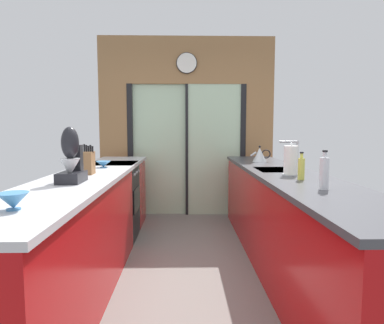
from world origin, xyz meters
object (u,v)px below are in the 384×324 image
soap_bottle_far (301,168)px  paper_towel_roll (291,161)px  oven_range (112,201)px  stand_mixer (71,161)px  mixing_bowl_far (103,164)px  mixing_bowl_near (13,201)px  soap_bottle_near (324,173)px  knife_block (89,162)px  kettle (260,155)px

soap_bottle_far → paper_towel_roll: paper_towel_roll is taller
oven_range → stand_mixer: size_ratio=2.19×
mixing_bowl_far → stand_mixer: (0.00, -1.00, 0.12)m
oven_range → mixing_bowl_far: mixing_bowl_far is taller
oven_range → soap_bottle_far: (1.80, -1.39, 0.56)m
mixing_bowl_near → oven_range: bearing=90.4°
soap_bottle_near → paper_towel_roll: size_ratio=0.92×
knife_block → stand_mixer: 0.47m
mixing_bowl_near → soap_bottle_near: bearing=16.7°
mixing_bowl_near → stand_mixer: size_ratio=0.36×
soap_bottle_far → paper_towel_roll: size_ratio=0.78×
oven_range → knife_block: size_ratio=3.42×
oven_range → kettle: (1.80, 0.09, 0.55)m
soap_bottle_near → soap_bottle_far: 0.44m
stand_mixer → soap_bottle_near: bearing=-11.0°
knife_block → soap_bottle_far: 1.82m
mixing_bowl_near → paper_towel_roll: (1.78, 1.24, 0.08)m
soap_bottle_far → paper_towel_roll: (0.00, 0.26, 0.03)m
stand_mixer → paper_towel_roll: size_ratio=1.47×
soap_bottle_near → paper_towel_roll: (0.00, 0.70, 0.01)m
stand_mixer → knife_block: bearing=90.0°
oven_range → kettle: kettle is taller
paper_towel_roll → stand_mixer: bearing=-168.6°
paper_towel_roll → mixing_bowl_near: bearing=-145.2°
kettle → soap_bottle_far: bearing=-90.1°
mixing_bowl_far → knife_block: 0.54m
paper_towel_roll → knife_block: bearing=176.6°
knife_block → stand_mixer: stand_mixer is taller
mixing_bowl_near → kettle: 3.04m
kettle → soap_bottle_far: 1.49m
soap_bottle_near → paper_towel_roll: bearing=90.0°
stand_mixer → kettle: bearing=41.6°
mixing_bowl_near → soap_bottle_far: 2.03m
mixing_bowl_near → soap_bottle_near: (1.78, 0.53, 0.07)m
stand_mixer → soap_bottle_near: size_ratio=1.60×
mixing_bowl_near → kettle: kettle is taller
oven_range → mixing_bowl_far: (0.02, -0.49, 0.50)m
kettle → mixing_bowl_near: bearing=-125.9°
mixing_bowl_far → soap_bottle_far: (1.78, -0.91, 0.06)m
oven_range → mixing_bowl_near: 2.42m
knife_block → kettle: (1.78, 1.12, -0.02)m
oven_range → mixing_bowl_far: 0.70m
mixing_bowl_near → mixing_bowl_far: bearing=90.0°
mixing_bowl_far → soap_bottle_far: 2.00m
kettle → stand_mixer: bearing=-138.4°
soap_bottle_far → mixing_bowl_far: bearing=153.0°
kettle → soap_bottle_far: soap_bottle_far is taller
mixing_bowl_near → soap_bottle_near: size_ratio=0.57×
mixing_bowl_far → soap_bottle_far: size_ratio=0.69×
stand_mixer → soap_bottle_near: (1.78, -0.34, -0.05)m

